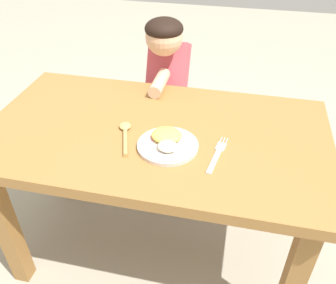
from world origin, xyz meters
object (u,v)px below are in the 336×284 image
(fork, at_px, (217,155))
(person, at_px, (168,99))
(plate, at_px, (167,142))
(spoon, at_px, (125,133))

(fork, relative_size, person, 0.21)
(plate, relative_size, spoon, 1.07)
(person, bearing_deg, fork, 117.00)
(plate, xyz_separation_m, fork, (0.17, -0.02, -0.01))
(person, bearing_deg, plate, 102.27)
(fork, bearing_deg, person, 35.99)
(fork, bearing_deg, spoon, 91.13)
(spoon, height_order, person, person)
(plate, bearing_deg, spoon, 169.42)
(plate, bearing_deg, person, 102.27)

